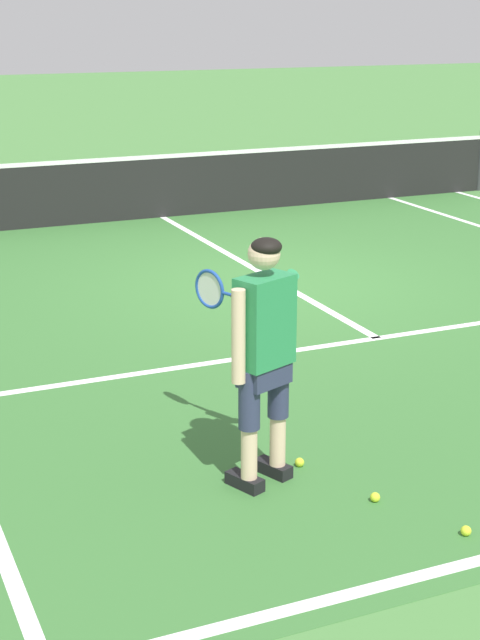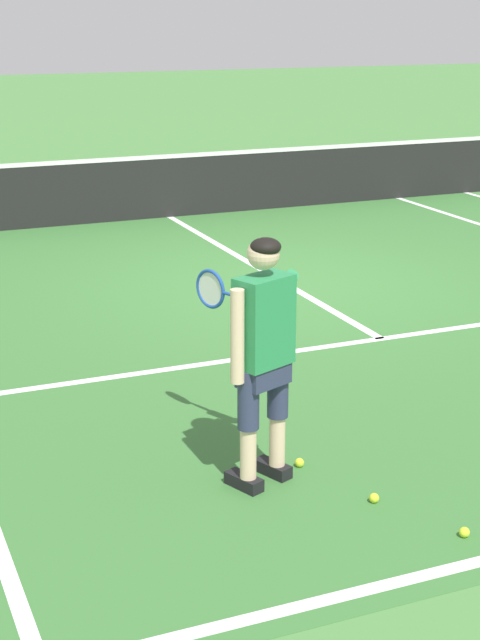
{
  "view_description": "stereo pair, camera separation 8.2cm",
  "coord_description": "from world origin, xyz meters",
  "px_view_note": "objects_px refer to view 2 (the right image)",
  "views": [
    {
      "loc": [
        -4.85,
        -10.0,
        3.08
      ],
      "look_at": [
        -2.31,
        -4.14,
        1.05
      ],
      "focal_mm": 54.97,
      "sensor_mm": 36.0,
      "label": 1
    },
    {
      "loc": [
        -4.78,
        -10.04,
        3.08
      ],
      "look_at": [
        -2.31,
        -4.14,
        1.05
      ],
      "focal_mm": 54.97,
      "sensor_mm": 36.0,
      "label": 2
    }
  ],
  "objects_px": {
    "tennis_ball_near_feet": "(374,498)",
    "tennis_ball_by_baseline": "(464,532)",
    "tennis_player": "(261,345)",
    "tennis_ball_mid_court": "(299,463)"
  },
  "relations": [
    {
      "from": "tennis_player",
      "to": "tennis_ball_by_baseline",
      "type": "xyz_separation_m",
      "value": [
        0.85,
        -1.16,
        -0.96
      ]
    },
    {
      "from": "tennis_ball_by_baseline",
      "to": "tennis_ball_mid_court",
      "type": "distance_m",
      "value": 1.36
    },
    {
      "from": "tennis_ball_by_baseline",
      "to": "tennis_ball_mid_court",
      "type": "relative_size",
      "value": 1.0
    },
    {
      "from": "tennis_player",
      "to": "tennis_ball_by_baseline",
      "type": "height_order",
      "value": "tennis_player"
    },
    {
      "from": "tennis_player",
      "to": "tennis_ball_mid_court",
      "type": "distance_m",
      "value": 1.02
    },
    {
      "from": "tennis_ball_by_baseline",
      "to": "tennis_ball_near_feet",
      "type": "bearing_deg",
      "value": 115.68
    },
    {
      "from": "tennis_player",
      "to": "tennis_ball_near_feet",
      "type": "xyz_separation_m",
      "value": [
        0.56,
        -0.57,
        -0.96
      ]
    },
    {
      "from": "tennis_ball_near_feet",
      "to": "tennis_ball_by_baseline",
      "type": "bearing_deg",
      "value": -64.32
    },
    {
      "from": "tennis_ball_near_feet",
      "to": "tennis_ball_mid_court",
      "type": "relative_size",
      "value": 1.0
    },
    {
      "from": "tennis_player",
      "to": "tennis_ball_mid_court",
      "type": "height_order",
      "value": "tennis_player"
    }
  ]
}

